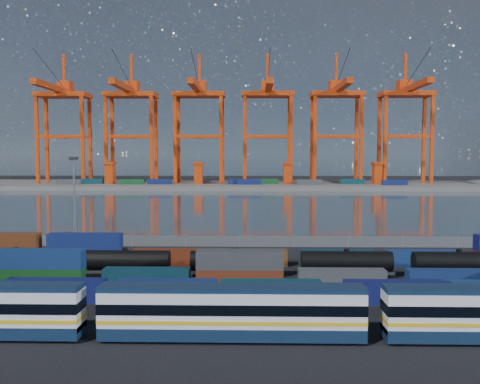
{
  "coord_description": "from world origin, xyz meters",
  "views": [
    {
      "loc": [
        2.33,
        -69.79,
        17.12
      ],
      "look_at": [
        0.0,
        30.0,
        10.0
      ],
      "focal_mm": 40.0,
      "sensor_mm": 36.0,
      "label": 1
    }
  ],
  "objects": [
    {
      "name": "container_row_mid",
      "position": [
        -13.85,
        -2.17,
        1.72
      ],
      "size": [
        139.89,
        2.26,
        4.82
      ],
      "color": "#383B3D",
      "rests_on": "ground"
    },
    {
      "name": "yard_light_mast",
      "position": [
        -30.0,
        26.0,
        9.3
      ],
      "size": [
        1.6,
        0.4,
        16.6
      ],
      "color": "slate",
      "rests_on": "ground"
    },
    {
      "name": "far_quay",
      "position": [
        0.0,
        210.0,
        1.0
      ],
      "size": [
        700.0,
        70.0,
        2.0
      ],
      "primitive_type": "cube",
      "color": "#514F4C",
      "rests_on": "ground"
    },
    {
      "name": "distant_mountains",
      "position": [
        63.02,
        1600.0,
        220.29
      ],
      "size": [
        2470.0,
        1100.0,
        520.0
      ],
      "color": "#1E2630",
      "rests_on": "ground"
    },
    {
      "name": "straddle_carriers",
      "position": [
        -2.5,
        200.0,
        7.82
      ],
      "size": [
        140.0,
        7.0,
        11.1
      ],
      "color": "red",
      "rests_on": "far_quay"
    },
    {
      "name": "container_row_south",
      "position": [
        -15.3,
        -9.03,
        2.05
      ],
      "size": [
        139.24,
        2.36,
        5.04
      ],
      "color": "#474A4D",
      "rests_on": "ground"
    },
    {
      "name": "tanker_string",
      "position": [
        15.45,
        3.98,
        2.0
      ],
      "size": [
        136.98,
        2.79,
        3.99
      ],
      "color": "black",
      "rests_on": "ground"
    },
    {
      "name": "container_row_north",
      "position": [
        -9.54,
        11.27,
        1.74
      ],
      "size": [
        140.34,
        2.29,
        4.88
      ],
      "color": "navy",
      "rests_on": "ground"
    },
    {
      "name": "harbor_water",
      "position": [
        0.0,
        105.0,
        0.01
      ],
      "size": [
        700.0,
        700.0,
        0.0
      ],
      "primitive_type": "plane",
      "color": "#2D3A41",
      "rests_on": "ground"
    },
    {
      "name": "ground",
      "position": [
        0.0,
        0.0,
        0.0
      ],
      "size": [
        700.0,
        700.0,
        0.0
      ],
      "primitive_type": "plane",
      "color": "black",
      "rests_on": "ground"
    },
    {
      "name": "quay_containers",
      "position": [
        -11.0,
        195.46,
        3.3
      ],
      "size": [
        172.58,
        10.99,
        2.6
      ],
      "color": "navy",
      "rests_on": "far_quay"
    },
    {
      "name": "gantry_cranes",
      "position": [
        -7.5,
        203.19,
        41.88
      ],
      "size": [
        201.28,
        50.45,
        68.32
      ],
      "color": "red",
      "rests_on": "ground"
    },
    {
      "name": "passenger_train",
      "position": [
        0.46,
        -21.78,
        2.58
      ],
      "size": [
        76.26,
        3.0,
        5.14
      ],
      "color": "silver",
      "rests_on": "ground"
    },
    {
      "name": "waterfront_fence",
      "position": [
        -0.0,
        28.0,
        1.0
      ],
      "size": [
        160.12,
        0.12,
        2.2
      ],
      "color": "#595B5E",
      "rests_on": "ground"
    }
  ]
}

